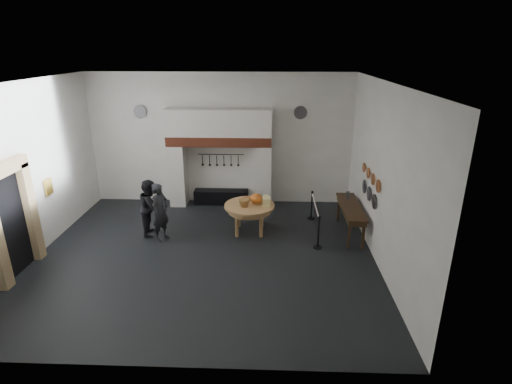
{
  "coord_description": "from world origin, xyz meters",
  "views": [
    {
      "loc": [
        1.72,
        -9.44,
        5.3
      ],
      "look_at": [
        1.32,
        1.28,
        1.35
      ],
      "focal_mm": 28.0,
      "sensor_mm": 36.0,
      "label": 1
    }
  ],
  "objects_px": {
    "visitor_far": "(151,207)",
    "barrier_post_near": "(318,233)",
    "work_table": "(250,206)",
    "side_table": "(351,207)",
    "iron_range": "(221,197)",
    "visitor_near": "(160,212)",
    "barrier_post_far": "(312,206)"
  },
  "relations": [
    {
      "from": "visitor_near",
      "to": "barrier_post_far",
      "type": "relative_size",
      "value": 1.9
    },
    {
      "from": "barrier_post_near",
      "to": "side_table",
      "type": "bearing_deg",
      "value": 41.96
    },
    {
      "from": "work_table",
      "to": "barrier_post_far",
      "type": "distance_m",
      "value": 2.24
    },
    {
      "from": "iron_range",
      "to": "barrier_post_far",
      "type": "xyz_separation_m",
      "value": [
        3.07,
        -1.2,
        0.2
      ]
    },
    {
      "from": "visitor_near",
      "to": "side_table",
      "type": "relative_size",
      "value": 0.78
    },
    {
      "from": "side_table",
      "to": "barrier_post_near",
      "type": "relative_size",
      "value": 2.44
    },
    {
      "from": "iron_range",
      "to": "visitor_near",
      "type": "relative_size",
      "value": 1.11
    },
    {
      "from": "side_table",
      "to": "barrier_post_far",
      "type": "distance_m",
      "value": 1.55
    },
    {
      "from": "side_table",
      "to": "visitor_near",
      "type": "bearing_deg",
      "value": -174.05
    },
    {
      "from": "visitor_far",
      "to": "barrier_post_far",
      "type": "relative_size",
      "value": 1.86
    },
    {
      "from": "work_table",
      "to": "barrier_post_near",
      "type": "relative_size",
      "value": 1.66
    },
    {
      "from": "barrier_post_far",
      "to": "barrier_post_near",
      "type": "bearing_deg",
      "value": -90.0
    },
    {
      "from": "work_table",
      "to": "visitor_far",
      "type": "xyz_separation_m",
      "value": [
        -2.9,
        -0.21,
        -0.0
      ]
    },
    {
      "from": "iron_range",
      "to": "barrier_post_near",
      "type": "height_order",
      "value": "barrier_post_near"
    },
    {
      "from": "work_table",
      "to": "visitor_near",
      "type": "bearing_deg",
      "value": -166.26
    },
    {
      "from": "iron_range",
      "to": "side_table",
      "type": "xyz_separation_m",
      "value": [
        4.1,
        -2.28,
        0.62
      ]
    },
    {
      "from": "visitor_near",
      "to": "barrier_post_far",
      "type": "xyz_separation_m",
      "value": [
        4.45,
        1.64,
        -0.4
      ]
    },
    {
      "from": "side_table",
      "to": "work_table",
      "type": "bearing_deg",
      "value": 179.22
    },
    {
      "from": "visitor_far",
      "to": "barrier_post_near",
      "type": "distance_m",
      "value": 4.92
    },
    {
      "from": "iron_range",
      "to": "work_table",
      "type": "relative_size",
      "value": 1.27
    },
    {
      "from": "iron_range",
      "to": "barrier_post_near",
      "type": "xyz_separation_m",
      "value": [
        3.07,
        -3.2,
        0.2
      ]
    },
    {
      "from": "iron_range",
      "to": "side_table",
      "type": "distance_m",
      "value": 4.73
    },
    {
      "from": "work_table",
      "to": "visitor_far",
      "type": "relative_size",
      "value": 0.89
    },
    {
      "from": "visitor_far",
      "to": "barrier_post_near",
      "type": "height_order",
      "value": "visitor_far"
    },
    {
      "from": "visitor_far",
      "to": "side_table",
      "type": "height_order",
      "value": "visitor_far"
    },
    {
      "from": "visitor_near",
      "to": "barrier_post_near",
      "type": "xyz_separation_m",
      "value": [
        4.45,
        -0.36,
        -0.4
      ]
    },
    {
      "from": "side_table",
      "to": "barrier_post_far",
      "type": "height_order",
      "value": "same"
    },
    {
      "from": "visitor_far",
      "to": "side_table",
      "type": "distance_m",
      "value": 5.88
    },
    {
      "from": "visitor_near",
      "to": "barrier_post_near",
      "type": "relative_size",
      "value": 1.9
    },
    {
      "from": "visitor_near",
      "to": "side_table",
      "type": "height_order",
      "value": "visitor_near"
    },
    {
      "from": "iron_range",
      "to": "barrier_post_far",
      "type": "relative_size",
      "value": 2.11
    },
    {
      "from": "iron_range",
      "to": "work_table",
      "type": "bearing_deg",
      "value": -63.42
    }
  ]
}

